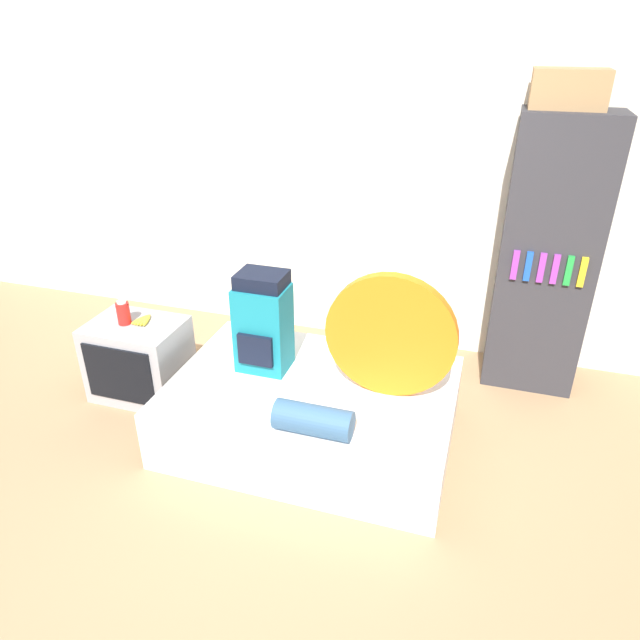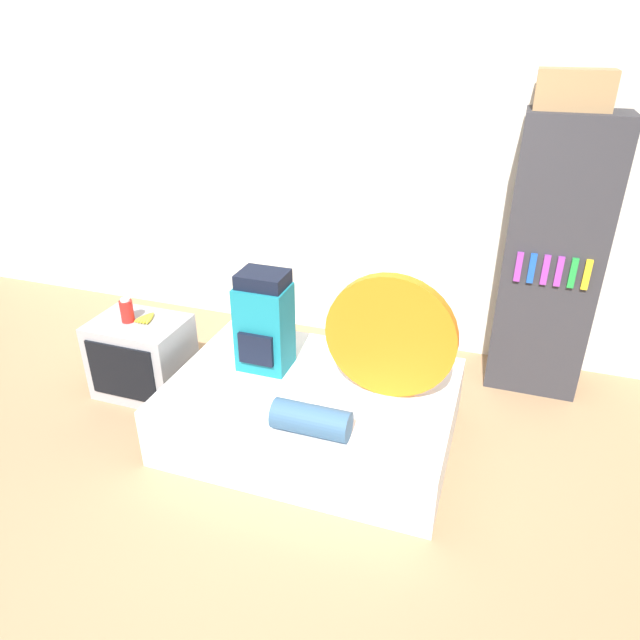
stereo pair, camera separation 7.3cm
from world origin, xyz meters
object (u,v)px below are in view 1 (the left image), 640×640
at_px(backpack, 263,323).
at_px(tent_bag, 390,336).
at_px(canister, 123,313).
at_px(television, 139,359).
at_px(cardboard_box, 569,89).
at_px(bookshelf, 547,258).
at_px(sleeping_roll, 313,420).

distance_m(backpack, tent_bag, 0.81).
bearing_deg(tent_bag, canister, 179.07).
bearing_deg(television, cardboard_box, 22.79).
relative_size(tent_bag, bookshelf, 0.40).
xyz_separation_m(tent_bag, sleeping_roll, (-0.30, -0.50, -0.30)).
bearing_deg(backpack, television, -179.34).
xyz_separation_m(sleeping_roll, bookshelf, (1.15, 1.57, 0.47)).
xyz_separation_m(backpack, bookshelf, (1.66, 1.02, 0.24)).
height_order(canister, cardboard_box, cardboard_box).
bearing_deg(canister, sleeping_roll, -19.39).
distance_m(television, bookshelf, 2.89).
relative_size(backpack, bookshelf, 0.34).
bearing_deg(canister, tent_bag, -0.93).
bearing_deg(cardboard_box, backpack, -146.47).
height_order(backpack, canister, backpack).
distance_m(backpack, television, 1.04).
height_order(television, canister, canister).
bearing_deg(backpack, bookshelf, 31.65).
height_order(tent_bag, cardboard_box, cardboard_box).
relative_size(sleeping_roll, television, 0.68).
xyz_separation_m(sleeping_roll, canister, (-1.52, 0.53, 0.16)).
distance_m(sleeping_roll, canister, 1.61).
bearing_deg(sleeping_roll, canister, 160.61).
bearing_deg(cardboard_box, bookshelf, -34.28).
bearing_deg(backpack, canister, -178.97).
bearing_deg(backpack, tent_bag, -3.38).
distance_m(backpack, cardboard_box, 2.32).
relative_size(television, cardboard_box, 1.45).
distance_m(tent_bag, canister, 1.82).
distance_m(tent_bag, bookshelf, 1.38).
xyz_separation_m(backpack, cardboard_box, (1.60, 1.06, 1.31)).
relative_size(tent_bag, canister, 4.49).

